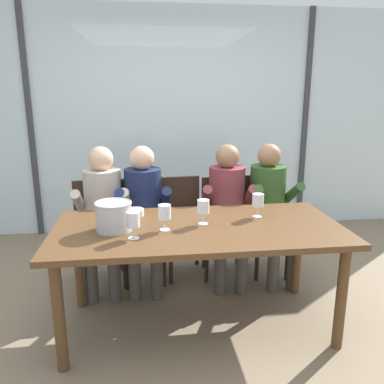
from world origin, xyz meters
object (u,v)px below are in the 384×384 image
wine_glass_near_bucket (258,201)px  person_navy_polo (144,207)px  dining_table (198,237)px  person_olive_shirt (270,202)px  chair_right_of_center (227,218)px  wine_glass_center_pour (165,213)px  wine_glass_by_left_taster (133,221)px  chair_near_window_right (260,216)px  ice_bucket_primary (114,216)px  chair_near_curtain (99,223)px  chair_center (179,218)px  chair_left_of_center (143,220)px  tasting_bowl (135,212)px  person_beige_jumper (103,208)px  person_maroon_top (227,204)px  wine_glass_by_right_taster (203,208)px

wine_glass_near_bucket → person_navy_polo: bearing=144.4°
dining_table → person_olive_shirt: bearing=44.3°
chair_right_of_center → wine_glass_near_bucket: size_ratio=5.11×
wine_glass_center_pour → wine_glass_by_left_taster: bearing=-147.3°
chair_near_window_right → ice_bucket_primary: bearing=-142.1°
wine_glass_by_left_taster → chair_near_window_right: bearing=42.9°
dining_table → person_olive_shirt: 1.06m
chair_near_window_right → wine_glass_near_bucket: size_ratio=5.11×
chair_right_of_center → chair_near_window_right: bearing=-6.2°
chair_near_curtain → wine_glass_by_left_taster: wine_glass_by_left_taster is taller
person_olive_shirt → wine_glass_center_pour: bearing=-146.7°
chair_center → chair_near_window_right: (0.76, -0.03, 0.00)m
chair_left_of_center → tasting_bowl: bearing=-103.0°
chair_near_curtain → wine_glass_center_pour: (0.54, -0.92, 0.36)m
wine_glass_by_left_taster → wine_glass_near_bucket: 0.95m
person_navy_polo → wine_glass_near_bucket: bearing=-36.0°
wine_glass_by_left_taster → person_beige_jumper: bearing=107.1°
chair_left_of_center → ice_bucket_primary: (-0.19, -0.91, 0.34)m
dining_table → chair_near_curtain: size_ratio=2.21×
chair_left_of_center → person_olive_shirt: bearing=-16.1°
person_maroon_top → person_olive_shirt: same height
chair_near_curtain → person_navy_polo: bearing=-25.9°
wine_glass_near_bucket → wine_glass_center_pour: same height
chair_left_of_center → person_beige_jumper: person_beige_jumper is taller
chair_near_window_right → person_maroon_top: (-0.35, -0.14, 0.17)m
ice_bucket_primary → wine_glass_by_right_taster: size_ratio=1.40×
person_navy_polo → person_olive_shirt: (1.13, 0.00, 0.00)m
wine_glass_center_pour → wine_glass_by_right_taster: bearing=18.1°
dining_table → person_navy_polo: size_ratio=1.62×
person_beige_jumper → person_olive_shirt: 1.47m
dining_table → chair_left_of_center: 0.99m
wine_glass_by_left_taster → person_maroon_top: bearing=49.1°
dining_table → wine_glass_by_left_taster: 0.51m
dining_table → ice_bucket_primary: (-0.56, -0.01, 0.18)m
dining_table → wine_glass_by_right_taster: size_ratio=11.29×
dining_table → person_olive_shirt: size_ratio=1.62×
wine_glass_by_left_taster → wine_glass_by_right_taster: (0.47, 0.22, 0.00)m
person_navy_polo → wine_glass_by_right_taster: (0.41, -0.70, 0.19)m
chair_center → wine_glass_by_left_taster: wine_glass_by_left_taster is taller
chair_center → tasting_bowl: chair_center is taller
person_beige_jumper → wine_glass_center_pour: bearing=-59.5°
person_maroon_top → wine_glass_by_left_taster: bearing=-125.7°
chair_near_curtain → chair_left_of_center: same height
chair_near_window_right → tasting_bowl: (-1.14, -0.60, 0.27)m
dining_table → ice_bucket_primary: size_ratio=8.08×
wine_glass_by_right_taster → chair_left_of_center: bearing=115.7°
chair_near_window_right → person_beige_jumper: (-1.43, -0.14, 0.17)m
ice_bucket_primary → wine_glass_by_right_taster: bearing=4.5°
dining_table → person_navy_polo: person_navy_polo is taller
chair_near_curtain → chair_center: same height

